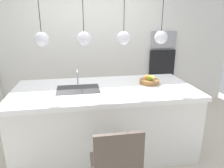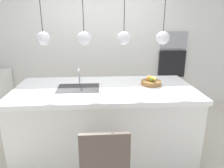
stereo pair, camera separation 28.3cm
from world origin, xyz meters
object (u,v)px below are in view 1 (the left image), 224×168
(fruit_bowl, at_px, (149,80))
(oven, at_px, (162,63))
(microwave, at_px, (163,39))
(chair_near, at_px, (116,165))

(fruit_bowl, distance_m, oven, 1.70)
(fruit_bowl, xyz_separation_m, microwave, (0.81, 1.49, 0.44))
(microwave, xyz_separation_m, oven, (0.00, 0.00, -0.50))
(fruit_bowl, relative_size, microwave, 0.52)
(fruit_bowl, distance_m, microwave, 1.75)
(fruit_bowl, bearing_deg, microwave, 61.41)
(oven, xyz_separation_m, chair_near, (-1.51, -2.62, -0.40))
(microwave, height_order, oven, microwave)
(microwave, xyz_separation_m, chair_near, (-1.51, -2.62, -0.90))
(oven, bearing_deg, fruit_bowl, -118.59)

